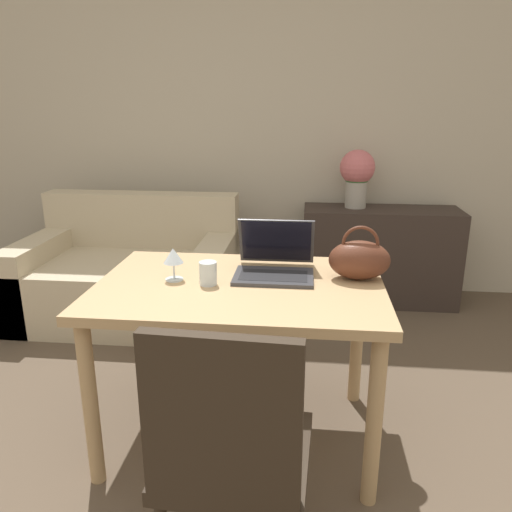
{
  "coord_description": "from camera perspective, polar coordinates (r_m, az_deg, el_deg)",
  "views": [
    {
      "loc": [
        0.4,
        -1.2,
        1.45
      ],
      "look_at": [
        0.19,
        0.73,
        0.86
      ],
      "focal_mm": 35.0,
      "sensor_mm": 36.0,
      "label": 1
    }
  ],
  "objects": [
    {
      "name": "laptop",
      "position": [
        2.18,
        2.18,
        -0.4
      ],
      "size": [
        0.34,
        0.33,
        0.23
      ],
      "color": "#38383D",
      "rests_on": "dining_table"
    },
    {
      "name": "flower_vase",
      "position": [
        3.74,
        11.48,
        9.21
      ],
      "size": [
        0.25,
        0.25,
        0.42
      ],
      "color": "#9E998E",
      "rests_on": "sideboard"
    },
    {
      "name": "couch",
      "position": [
        3.65,
        -14.09,
        -2.25
      ],
      "size": [
        1.44,
        0.94,
        0.82
      ],
      "color": "#C1B293",
      "rests_on": "ground_plane"
    },
    {
      "name": "drinking_glass",
      "position": [
        2.06,
        -5.42,
        -1.98
      ],
      "size": [
        0.07,
        0.07,
        0.1
      ],
      "color": "silver",
      "rests_on": "dining_table"
    },
    {
      "name": "handbag",
      "position": [
        2.14,
        11.73,
        -0.38
      ],
      "size": [
        0.26,
        0.16,
        0.23
      ],
      "color": "#592D1E",
      "rests_on": "dining_table"
    },
    {
      "name": "chair",
      "position": [
        1.54,
        -2.85,
        -21.19
      ],
      "size": [
        0.46,
        0.46,
        0.92
      ],
      "rotation": [
        0.0,
        0.0,
        -0.05
      ],
      "color": "#2D2319",
      "rests_on": "ground_plane"
    },
    {
      "name": "wine_glass",
      "position": [
        2.11,
        -9.44,
        -0.16
      ],
      "size": [
        0.08,
        0.08,
        0.14
      ],
      "color": "silver",
      "rests_on": "dining_table"
    },
    {
      "name": "wall_back",
      "position": [
        3.98,
        0.26,
        15.56
      ],
      "size": [
        10.0,
        0.06,
        2.7
      ],
      "color": "#BCB29E",
      "rests_on": "ground_plane"
    },
    {
      "name": "dining_table",
      "position": [
        2.11,
        -1.84,
        -5.55
      ],
      "size": [
        1.19,
        0.81,
        0.74
      ],
      "color": "tan",
      "rests_on": "ground_plane"
    },
    {
      "name": "sideboard",
      "position": [
        3.86,
        13.88,
        0.03
      ],
      "size": [
        1.14,
        0.4,
        0.72
      ],
      "color": "#332823",
      "rests_on": "ground_plane"
    }
  ]
}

